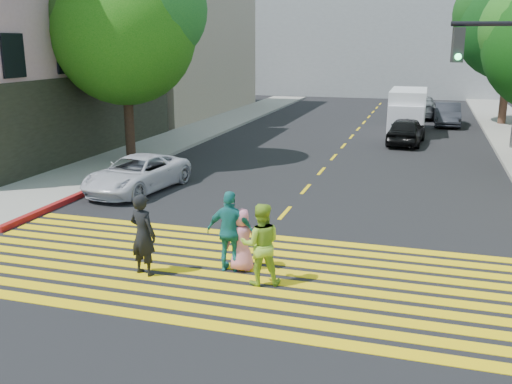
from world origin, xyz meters
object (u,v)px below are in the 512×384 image
at_px(pedestrian_man, 143,235).
at_px(pedestrian_child, 242,240).
at_px(tree_left, 126,24).
at_px(pedestrian_woman, 261,244).
at_px(dark_car_near, 406,131).
at_px(silver_car, 422,107).
at_px(pedestrian_extra, 231,231).
at_px(white_van, 407,113).
at_px(dark_car_parked, 447,114).
at_px(white_sedan, 137,174).

bearing_deg(pedestrian_man, pedestrian_child, -140.82).
bearing_deg(tree_left, pedestrian_woman, -50.38).
distance_m(dark_car_near, silver_car, 11.29).
height_order(dark_car_near, silver_car, silver_car).
xyz_separation_m(pedestrian_extra, dark_car_near, (3.00, 18.00, -0.22)).
height_order(tree_left, pedestrian_man, tree_left).
height_order(pedestrian_man, white_van, white_van).
distance_m(pedestrian_extra, dark_car_near, 18.24).
bearing_deg(pedestrian_woman, tree_left, -68.83).
height_order(pedestrian_extra, dark_car_near, pedestrian_extra).
bearing_deg(white_van, dark_car_near, -88.24).
relative_size(silver_car, dark_car_parked, 1.19).
bearing_deg(pedestrian_extra, pedestrian_child, -164.36).
xyz_separation_m(silver_car, white_van, (-0.67, -7.40, 0.41)).
bearing_deg(pedestrian_child, dark_car_parked, -113.67).
bearing_deg(dark_car_near, dark_car_parked, -100.99).
xyz_separation_m(pedestrian_man, pedestrian_child, (1.97, 0.85, -0.20)).
bearing_deg(tree_left, pedestrian_man, -60.34).
distance_m(tree_left, silver_car, 22.92).
xyz_separation_m(white_sedan, silver_car, (8.93, 23.53, 0.13)).
xyz_separation_m(pedestrian_man, silver_car, (5.27, 30.04, -0.18)).
height_order(pedestrian_woman, white_sedan, pedestrian_woman).
bearing_deg(dark_car_parked, white_sedan, -118.46).
xyz_separation_m(tree_left, dark_car_near, (10.87, 7.98, -4.97)).
xyz_separation_m(pedestrian_child, pedestrian_extra, (-0.23, -0.08, 0.20)).
relative_size(pedestrian_man, silver_car, 0.36).
height_order(pedestrian_man, pedestrian_woman, pedestrian_man).
relative_size(pedestrian_child, silver_car, 0.28).
height_order(pedestrian_child, pedestrian_extra, pedestrian_extra).
bearing_deg(pedestrian_woman, pedestrian_man, -12.91).
relative_size(dark_car_near, dark_car_parked, 0.96).
height_order(silver_car, dark_car_parked, silver_car).
height_order(pedestrian_woman, pedestrian_extra, pedestrian_extra).
xyz_separation_m(white_sedan, dark_car_near, (8.39, 12.25, 0.09)).
relative_size(pedestrian_extra, white_van, 0.36).
height_order(pedestrian_man, dark_car_parked, pedestrian_man).
relative_size(pedestrian_woman, pedestrian_child, 1.24).
height_order(dark_car_near, dark_car_parked, dark_car_parked).
distance_m(pedestrian_extra, dark_car_parked, 26.17).
xyz_separation_m(tree_left, pedestrian_child, (8.11, -9.93, -4.95)).
distance_m(white_sedan, white_van, 18.13).
height_order(pedestrian_man, dark_car_near, pedestrian_man).
bearing_deg(silver_car, dark_car_near, 89.77).
bearing_deg(pedestrian_woman, pedestrian_child, -63.03).
bearing_deg(dark_car_near, pedestrian_child, 85.67).
bearing_deg(tree_left, silver_car, 59.34).
height_order(pedestrian_child, dark_car_parked, pedestrian_child).
bearing_deg(tree_left, pedestrian_extra, -51.82).
height_order(dark_car_parked, white_van, white_van).
xyz_separation_m(dark_car_near, dark_car_parked, (2.12, 7.67, 0.01)).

